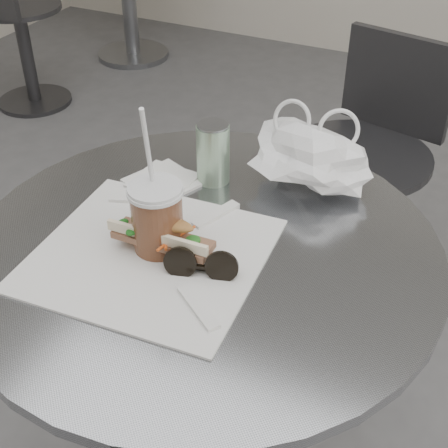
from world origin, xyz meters
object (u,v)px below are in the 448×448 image
at_px(bg_chair, 17,39).
at_px(banh_mi, 164,236).
at_px(cafe_table, 206,359).
at_px(drink_can, 213,153).
at_px(iced_coffee, 157,217).
at_px(sunglasses, 201,266).
at_px(chair_far, 359,191).

relative_size(bg_chair, banh_mi, 3.78).
height_order(cafe_table, drink_can, drink_can).
relative_size(bg_chair, iced_coffee, 3.01).
bearing_deg(iced_coffee, cafe_table, 37.18).
xyz_separation_m(iced_coffee, drink_can, (-0.01, 0.22, -0.00)).
bearing_deg(banh_mi, drink_can, 95.14).
xyz_separation_m(bg_chair, drink_can, (1.64, -1.26, 0.46)).
xyz_separation_m(bg_chair, sunglasses, (1.75, -1.51, 0.42)).
bearing_deg(sunglasses, iced_coffee, 144.94).
bearing_deg(drink_can, chair_far, 79.09).
relative_size(cafe_table, banh_mi, 3.83).
xyz_separation_m(bg_chair, iced_coffee, (1.66, -1.48, 0.46)).
distance_m(chair_far, sunglasses, 1.02).
bearing_deg(bg_chair, cafe_table, -44.28).
height_order(bg_chair, sunglasses, sunglasses).
height_order(chair_far, sunglasses, sunglasses).
height_order(banh_mi, iced_coffee, iced_coffee).
relative_size(chair_far, drink_can, 6.77).
bearing_deg(cafe_table, drink_can, 111.74).
xyz_separation_m(banh_mi, iced_coffee, (-0.01, 0.01, 0.03)).
bearing_deg(iced_coffee, banh_mi, -28.11).
relative_size(chair_far, iced_coffee, 3.09).
bearing_deg(cafe_table, sunglasses, -64.91).
distance_m(cafe_table, drink_can, 0.38).
bearing_deg(drink_can, cafe_table, -68.26).
bearing_deg(drink_can, sunglasses, -67.26).
xyz_separation_m(cafe_table, drink_can, (-0.07, 0.17, 0.33)).
height_order(iced_coffee, sunglasses, iced_coffee).
height_order(chair_far, banh_mi, banh_mi).
distance_m(sunglasses, drink_can, 0.27).
relative_size(bg_chair, drink_can, 6.59).
bearing_deg(cafe_table, iced_coffee, -142.82).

